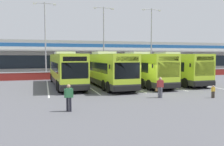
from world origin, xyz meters
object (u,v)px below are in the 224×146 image
coach_bus_centre (140,69)px  lamp_post_east (151,38)px  coach_bus_left_centre (106,70)px  lamp_post_west (45,35)px  pedestrian_near_bin (69,97)px  lamp_post_centre (104,37)px  pedestrian_with_handbag (160,87)px  coach_bus_leftmost (66,70)px  coach_bus_right_centre (171,68)px  pedestrian_child (213,91)px

coach_bus_centre → lamp_post_east: 13.00m
coach_bus_left_centre → lamp_post_west: bearing=119.5°
pedestrian_near_bin → lamp_post_centre: 24.38m
pedestrian_with_handbag → lamp_post_west: (-8.52, 19.10, 5.43)m
coach_bus_leftmost → lamp_post_centre: size_ratio=1.11×
coach_bus_right_centre → pedestrian_near_bin: bearing=-139.4°
lamp_post_centre → lamp_post_east: 7.89m
coach_bus_leftmost → coach_bus_right_centre: same height
coach_bus_leftmost → pedestrian_with_handbag: bearing=-55.5°
coach_bus_centre → pedestrian_child: size_ratio=12.19×
pedestrian_child → lamp_post_west: bearing=121.5°
pedestrian_with_handbag → pedestrian_child: (3.98, -1.26, -0.32)m
coach_bus_left_centre → coach_bus_centre: 4.18m
lamp_post_west → pedestrian_near_bin: bearing=-87.0°
pedestrian_child → pedestrian_near_bin: (-11.37, -1.39, 0.33)m
coach_bus_leftmost → coach_bus_centre: same height
pedestrian_child → lamp_post_east: lamp_post_east is taller
pedestrian_child → lamp_post_centre: 22.12m
coach_bus_centre → lamp_post_west: (-10.42, 10.65, 4.50)m
coach_bus_leftmost → lamp_post_west: (-2.05, 9.68, 4.50)m
pedestrian_near_bin → lamp_post_west: 22.44m
coach_bus_leftmost → pedestrian_with_handbag: 11.46m
coach_bus_centre → pedestrian_child: 10.01m
lamp_post_west → lamp_post_centre: size_ratio=1.00×
coach_bus_left_centre → lamp_post_centre: 12.89m
coach_bus_right_centre → lamp_post_east: bearing=78.4°
pedestrian_near_bin → coach_bus_left_centre: bearing=64.3°
pedestrian_child → lamp_post_west: size_ratio=0.09×
pedestrian_child → lamp_post_centre: (-3.56, 21.06, 5.75)m
coach_bus_right_centre → lamp_post_east: size_ratio=1.11×
coach_bus_right_centre → lamp_post_centre: (-5.82, 10.77, 4.50)m
lamp_post_east → coach_bus_left_centre: bearing=-134.1°
lamp_post_west → lamp_post_east: bearing=-0.8°
coach_bus_right_centre → lamp_post_east: lamp_post_east is taller
coach_bus_centre → pedestrian_near_bin: size_ratio=7.56×
coach_bus_left_centre → lamp_post_centre: lamp_post_centre is taller
coach_bus_left_centre → coach_bus_right_centre: size_ratio=1.00×
pedestrian_with_handbag → pedestrian_near_bin: 7.85m
coach_bus_right_centre → lamp_post_west: size_ratio=1.11×
lamp_post_west → lamp_post_east: same height
coach_bus_right_centre → lamp_post_west: (-14.75, 10.06, 4.50)m
coach_bus_leftmost → coach_bus_centre: (8.38, -0.97, 0.00)m
pedestrian_with_handbag → lamp_post_east: (8.25, 18.87, 5.43)m
coach_bus_leftmost → pedestrian_child: size_ratio=12.19×
pedestrian_with_handbag → coach_bus_leftmost: bearing=124.5°
coach_bus_right_centre → lamp_post_centre: bearing=118.4°
pedestrian_with_handbag → lamp_post_west: bearing=114.0°
coach_bus_left_centre → pedestrian_near_bin: size_ratio=7.56×
coach_bus_leftmost → coach_bus_left_centre: 4.44m
coach_bus_leftmost → pedestrian_child: bearing=-45.6°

